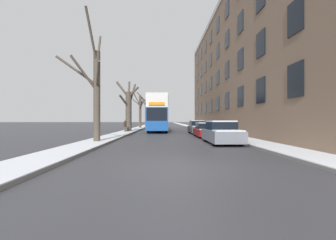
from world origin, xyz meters
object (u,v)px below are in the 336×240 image
at_px(oncoming_van, 161,121).
at_px(pedestrian_left_sidewalk, 125,126).
at_px(parked_car_0, 221,133).
at_px(bare_tree_left_0, 95,89).
at_px(parked_car_1, 206,130).
at_px(double_decker_bus, 158,112).
at_px(bare_tree_left_2, 140,110).
at_px(bare_tree_left_1, 129,108).
at_px(parked_car_2, 197,128).
at_px(bare_tree_left_3, 146,111).

bearing_deg(oncoming_van, pedestrian_left_sidewalk, -100.95).
bearing_deg(parked_car_0, oncoming_van, 97.70).
distance_m(bare_tree_left_0, parked_car_1, 10.40).
height_order(bare_tree_left_0, parked_car_1, bare_tree_left_0).
bearing_deg(double_decker_bus, bare_tree_left_0, -103.39).
distance_m(bare_tree_left_2, parked_car_1, 23.07).
xyz_separation_m(bare_tree_left_1, parked_car_0, (8.28, -13.68, -2.41)).
bearing_deg(double_decker_bus, parked_car_2, -48.48).
bearing_deg(bare_tree_left_2, bare_tree_left_3, 90.26).
bearing_deg(bare_tree_left_1, double_decker_bus, 32.66).
relative_size(parked_car_0, oncoming_van, 0.85).
xyz_separation_m(bare_tree_left_3, parked_car_1, (8.26, -35.77, -3.24)).
bearing_deg(pedestrian_left_sidewalk, parked_car_2, -122.64).
bearing_deg(bare_tree_left_2, double_decker_bus, -71.68).
relative_size(bare_tree_left_3, parked_car_0, 1.91).
bearing_deg(pedestrian_left_sidewalk, bare_tree_left_0, 155.13).
height_order(bare_tree_left_1, bare_tree_left_3, bare_tree_left_3).
bearing_deg(bare_tree_left_3, parked_car_1, -76.99).
distance_m(parked_car_1, pedestrian_left_sidewalk, 10.61).
bearing_deg(pedestrian_left_sidewalk, oncoming_van, -36.01).
bearing_deg(bare_tree_left_1, bare_tree_left_0, -90.44).
relative_size(parked_car_0, parked_car_2, 1.00).
distance_m(double_decker_bus, oncoming_van, 16.68).
xyz_separation_m(parked_car_1, parked_car_2, (0.00, 5.33, 0.08)).
distance_m(bare_tree_left_0, double_decker_bus, 16.36).
relative_size(bare_tree_left_0, bare_tree_left_3, 1.00).
relative_size(bare_tree_left_2, oncoming_van, 1.32).
bearing_deg(bare_tree_left_0, parked_car_2, 51.89).
height_order(parked_car_0, oncoming_van, oncoming_van).
bearing_deg(parked_car_2, bare_tree_left_0, -128.11).
bearing_deg(parked_car_0, bare_tree_left_0, 178.97).
height_order(parked_car_0, parked_car_2, parked_car_0).
bearing_deg(bare_tree_left_2, parked_car_1, -69.03).
xyz_separation_m(oncoming_van, pedestrian_left_sidewalk, (-4.01, -20.71, -0.45)).
relative_size(bare_tree_left_1, parked_car_2, 1.51).
bearing_deg(bare_tree_left_3, oncoming_van, -65.94).
bearing_deg(bare_tree_left_3, bare_tree_left_0, -90.17).
bearing_deg(double_decker_bus, pedestrian_left_sidewalk, -133.15).
bearing_deg(bare_tree_left_1, bare_tree_left_2, 89.64).
relative_size(bare_tree_left_1, pedestrian_left_sidewalk, 4.20).
distance_m(bare_tree_left_0, parked_car_0, 8.88).
bearing_deg(bare_tree_left_2, oncoming_van, 56.78).
height_order(bare_tree_left_2, double_decker_bus, bare_tree_left_2).
xyz_separation_m(bare_tree_left_2, parked_car_2, (8.20, -16.06, -2.69)).
xyz_separation_m(bare_tree_left_0, bare_tree_left_2, (0.19, 26.74, -0.25)).
height_order(parked_car_1, pedestrian_left_sidewalk, pedestrian_left_sidewalk).
height_order(bare_tree_left_1, bare_tree_left_2, bare_tree_left_2).
bearing_deg(double_decker_bus, bare_tree_left_2, 108.32).
relative_size(bare_tree_left_1, oncoming_van, 1.29).
distance_m(bare_tree_left_0, parked_car_2, 13.90).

